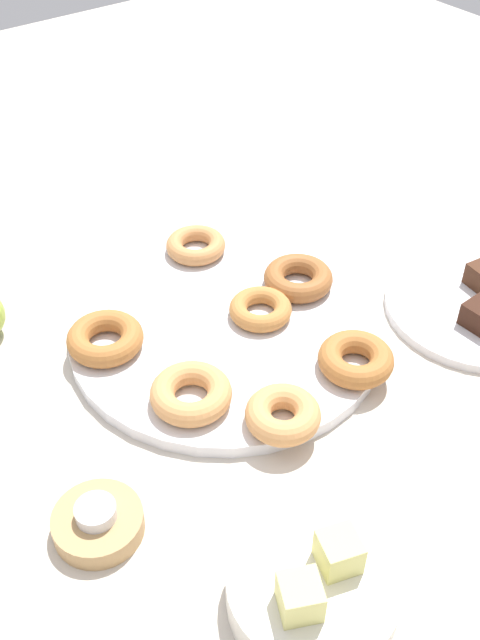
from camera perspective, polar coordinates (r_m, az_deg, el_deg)
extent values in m
plane|color=beige|center=(0.97, -1.06, -1.17)|extent=(2.40, 2.40, 0.00)
cylinder|color=silver|center=(0.97, -1.07, -0.79)|extent=(0.40, 0.40, 0.02)
torus|color=#BC7A3D|center=(0.97, 1.58, 0.84)|extent=(0.10, 0.10, 0.02)
torus|color=#AD6B33|center=(0.93, -10.27, -1.39)|extent=(0.11, 0.11, 0.03)
torus|color=#C6844C|center=(1.08, -3.40, 5.73)|extent=(0.09, 0.09, 0.02)
torus|color=tan|center=(0.86, -3.77, -5.63)|extent=(0.13, 0.13, 0.03)
torus|color=#AD6B33|center=(0.90, 8.85, -2.98)|extent=(0.11, 0.11, 0.03)
torus|color=#995B2D|center=(1.02, 4.48, 3.22)|extent=(0.12, 0.12, 0.03)
torus|color=tan|center=(0.83, 3.30, -7.24)|extent=(0.09, 0.09, 0.03)
cylinder|color=silver|center=(1.05, 17.73, 0.99)|extent=(0.25, 0.25, 0.01)
cylinder|color=tan|center=(0.78, -10.79, -15.02)|extent=(0.09, 0.09, 0.02)
cylinder|color=silver|center=(0.77, -10.98, -14.21)|extent=(0.04, 0.04, 0.01)
cylinder|color=silver|center=(0.73, 5.58, -19.90)|extent=(0.16, 0.16, 0.04)
cube|color=#DBD67A|center=(0.71, 7.58, -17.17)|extent=(0.05, 0.05, 0.04)
cube|color=#DBD67A|center=(0.68, 4.62, -20.35)|extent=(0.05, 0.05, 0.04)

